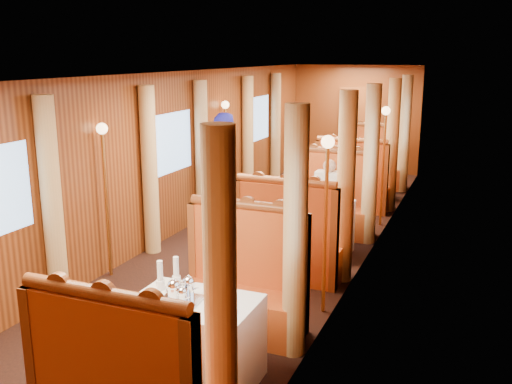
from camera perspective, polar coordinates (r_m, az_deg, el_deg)
The scene contains 45 objects.
floor at distance 8.40m, azimuth 0.67°, elevation -5.48°, with size 3.00×12.00×0.01m, color black, non-canonical shape.
ceiling at distance 7.94m, azimuth 0.72°, elevation 11.82°, with size 3.00×12.00×0.01m, color silver, non-canonical shape.
wall_far at distance 13.78m, azimuth 9.91°, elevation 7.22°, with size 3.00×2.50×0.01m, color brown, non-canonical shape.
wall_left at distance 8.73m, azimuth -8.53°, elevation 3.58°, with size 12.00×2.50×0.01m, color brown, non-canonical shape.
wall_right at distance 7.67m, azimuth 11.19°, elevation 2.08°, with size 12.00×2.50×0.01m, color brown, non-canonical shape.
doorway_far at distance 13.78m, azimuth 9.84°, elevation 6.17°, with size 0.80×0.04×2.00m, color brown.
table_near at distance 5.04m, azimuth -6.15°, elevation -14.64°, with size 1.05×0.72×0.75m, color white.
banquette_near_aft at distance 5.84m, azimuth -1.41°, elevation -9.90°, with size 1.30×0.55×1.34m.
table_mid at distance 8.06m, azimuth 5.66°, elevation -3.59°, with size 1.05×0.72×0.75m, color white.
banquette_mid_fwd at distance 7.12m, azimuth 3.33°, elevation -5.49°, with size 1.30×0.55×1.34m.
banquette_mid_aft at distance 8.98m, azimuth 7.51°, elevation -1.50°, with size 1.30×0.55×1.34m.
table_far at distance 11.35m, azimuth 10.71°, elevation 1.34°, with size 1.05×0.72×0.75m, color white.
banquette_far_fwd at distance 10.37m, azimuth 9.59°, elevation 0.49°, with size 1.30×0.55×1.34m.
banquette_far_aft at distance 12.32m, azimuth 11.67°, elevation 2.49°, with size 1.30×0.55×1.34m.
tea_tray at distance 4.90m, azimuth -7.46°, elevation -10.58°, with size 0.34×0.26×0.01m, color silver.
teapot_left at distance 4.85m, azimuth -8.19°, elevation -10.00°, with size 0.18×0.14×0.15m, color silver, non-canonical shape.
teapot_right at distance 4.81m, azimuth -7.36°, elevation -10.44°, with size 0.14×0.10×0.11m, color silver, non-canonical shape.
teapot_back at distance 4.92m, azimuth -6.73°, elevation -9.63°, with size 0.18×0.13×0.14m, color silver, non-canonical shape.
fruit_plate at distance 4.66m, azimuth -3.16°, elevation -11.65°, with size 0.21×0.21×0.05m.
cup_inboard at distance 5.09m, azimuth -9.55°, elevation -8.48°, with size 0.08×0.08×0.26m.
cup_outboard at distance 5.16m, azimuth -7.97°, elevation -8.11°, with size 0.08×0.08×0.26m.
rose_vase_mid at distance 7.89m, azimuth 6.01°, elevation 0.19°, with size 0.06×0.06×0.36m.
rose_vase_far at distance 11.25m, azimuth 10.98°, elevation 4.08°, with size 0.06×0.06×0.36m.
curtain_left_near_b at distance 6.53m, azimuth -19.73°, elevation -1.20°, with size 0.22×0.22×2.35m, color #DBB170.
window_right_near at distance 4.34m, azimuth 2.10°, elevation -3.91°, with size 1.20×0.90×0.01m, color #80ADE4, non-canonical shape.
curtain_right_near_a at distance 3.81m, azimuth -3.56°, elevation -10.98°, with size 0.22×0.22×2.35m, color #DBB170.
curtain_right_near_b at distance 5.16m, azimuth 3.95°, elevation -4.25°, with size 0.22×0.22×2.35m, color #DBB170.
window_left_mid at distance 8.69m, azimuth -8.49°, elevation 4.88°, with size 1.20×0.90×0.01m, color #80ADE4, non-canonical shape.
curtain_left_mid_a at distance 8.03m, azimuth -10.58°, elevation 2.07°, with size 0.22×0.22×2.35m, color #DBB170.
curtain_left_mid_b at distance 9.36m, azimuth -5.46°, elevation 3.88°, with size 0.22×0.22×2.35m, color #DBB170.
window_right_mid at distance 7.64m, azimuth 11.15°, elevation 3.55°, with size 1.20×0.90×0.01m, color #80ADE4, non-canonical shape.
curtain_right_mid_a at distance 6.97m, azimuth 8.95°, elevation 0.36°, with size 0.22×0.22×2.35m, color #DBB170.
curtain_right_mid_b at distance 8.46m, azimuth 11.40°, elevation 2.62°, with size 0.22×0.22×2.35m, color #DBB170.
window_left_far at distance 11.81m, azimuth 0.18°, elevation 7.34°, with size 1.20×0.90×0.01m, color #80ADE4, non-canonical shape.
curtain_left_far_a at distance 11.09m, azimuth -0.82°, elevation 5.49°, with size 0.22×0.22×2.35m, color #DBB170.
curtain_left_far_b at distance 12.53m, azimuth 1.97°, elevation 6.43°, with size 0.22×0.22×2.35m, color #DBB170.
window_right_far at distance 11.06m, azimuth 14.70°, elevation 6.45°, with size 1.20×0.90×0.01m, color #80ADE4, non-canonical shape.
curtain_right_far_a at distance 10.35m, azimuth 13.45°, elevation 4.51°, with size 0.22×0.22×2.35m, color #DBB170.
curtain_right_far_b at distance 11.88m, azimuth 14.63°, elevation 5.59°, with size 0.22×0.22×2.35m, color #DBB170.
sconce_left_fore at distance 7.22m, azimuth -14.91°, elevation 2.24°, with size 0.14×0.14×1.95m.
sconce_right_fore at distance 6.00m, azimuth 7.06°, elevation 0.31°, with size 0.14×0.14×1.95m.
sconce_left_aft at distance 10.19m, azimuth -3.06°, elevation 5.92°, with size 0.14×0.14×1.95m.
sconce_right_aft at distance 9.36m, azimuth 12.71°, elevation 4.91°, with size 0.14×0.14×1.95m.
steward at distance 9.07m, azimuth -3.40°, elevation 2.07°, with size 0.68×0.45×1.87m, color navy.
passenger at distance 8.71m, azimuth 7.22°, elevation 0.19°, with size 0.40×0.44×0.76m.
Camera 1 is at (2.89, -7.39, 2.77)m, focal length 40.00 mm.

